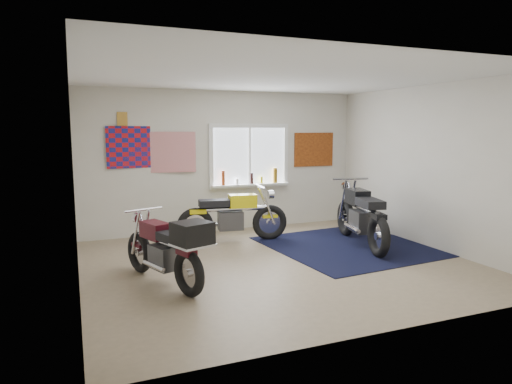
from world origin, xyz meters
name	(u,v)px	position (x,y,z in m)	size (l,w,h in m)	color
ground	(278,263)	(0.00, 0.00, 0.00)	(5.50, 5.50, 0.00)	#9E896B
room_shell	(279,152)	(0.00, 0.00, 1.64)	(5.50, 5.50, 5.50)	white
navy_rug	(349,246)	(1.52, 0.45, 0.01)	(2.50, 2.60, 0.01)	black
window_assembly	(249,160)	(0.50, 2.47, 1.37)	(1.66, 0.17, 1.26)	white
oil_bottles	(255,177)	(0.59, 2.40, 1.03)	(1.18, 0.09, 0.30)	maroon
flag_display	(122,119)	(-1.90, 2.48, 2.15)	(1.60, 0.10, 1.17)	red
triumph_poster	(314,150)	(1.95, 2.48, 1.55)	(0.90, 0.03, 0.70)	#A54C14
yellow_triumph	(233,217)	(-0.19, 1.50, 0.44)	(1.97, 0.59, 0.99)	black
black_chrome_bike	(361,217)	(1.75, 0.44, 0.49)	(0.77, 2.14, 1.11)	black
maroon_tourer	(168,249)	(-1.70, -0.38, 0.48)	(0.90, 1.78, 0.92)	black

